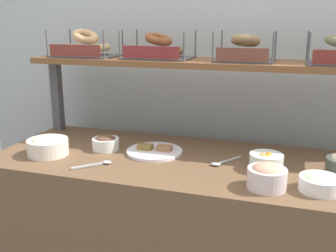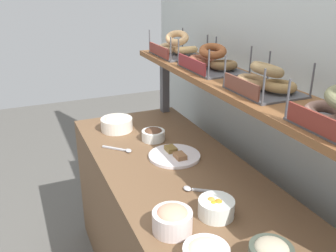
% 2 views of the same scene
% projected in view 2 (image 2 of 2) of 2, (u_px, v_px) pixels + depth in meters
% --- Properties ---
extents(back_wall, '(3.00, 0.06, 2.40)m').
position_uv_depth(back_wall, '(281.00, 90.00, 1.83)').
color(back_wall, '#B5BDBB').
rests_on(back_wall, ground_plane).
extents(deli_counter, '(1.80, 0.70, 0.85)m').
position_uv_depth(deli_counter, '(180.00, 244.00, 1.92)').
color(deli_counter, brown).
rests_on(deli_counter, ground_plane).
extents(shelf_riser_left, '(0.05, 0.05, 0.40)m').
position_uv_depth(shelf_riser_left, '(165.00, 84.00, 2.50)').
color(shelf_riser_left, '#4C4C51').
rests_on(shelf_riser_left, deli_counter).
extents(upper_shelf, '(1.76, 0.32, 0.03)m').
position_uv_depth(upper_shelf, '(235.00, 83.00, 1.71)').
color(upper_shelf, brown).
rests_on(upper_shelf, shelf_riser_left).
extents(bowl_potato_salad, '(0.19, 0.19, 0.10)m').
position_uv_depth(bowl_potato_salad, '(117.00, 123.00, 2.24)').
color(bowl_potato_salad, white).
rests_on(bowl_potato_salad, deli_counter).
extents(bowl_lox_spread, '(0.15, 0.15, 0.10)m').
position_uv_depth(bowl_lox_spread, '(172.00, 219.00, 1.34)').
color(bowl_lox_spread, silver).
rests_on(bowl_lox_spread, deli_counter).
extents(bowl_chocolate_spread, '(0.13, 0.13, 0.07)m').
position_uv_depth(bowl_chocolate_spread, '(153.00, 134.00, 2.11)').
color(bowl_chocolate_spread, white).
rests_on(bowl_chocolate_spread, deli_counter).
extents(bowl_fruit_salad, '(0.14, 0.14, 0.08)m').
position_uv_depth(bowl_fruit_salad, '(216.00, 208.00, 1.43)').
color(bowl_fruit_salad, white).
rests_on(bowl_fruit_salad, deli_counter).
extents(serving_plate_white, '(0.27, 0.27, 0.04)m').
position_uv_depth(serving_plate_white, '(175.00, 155.00, 1.91)').
color(serving_plate_white, white).
rests_on(serving_plate_white, deli_counter).
extents(serving_spoon_near_plate, '(0.14, 0.13, 0.01)m').
position_uv_depth(serving_spoon_near_plate, '(122.00, 149.00, 1.99)').
color(serving_spoon_near_plate, '#B7B7BC').
rests_on(serving_spoon_near_plate, deli_counter).
extents(serving_spoon_by_edge, '(0.12, 0.15, 0.01)m').
position_uv_depth(serving_spoon_by_edge, '(196.00, 190.00, 1.61)').
color(serving_spoon_by_edge, '#B7B7BC').
rests_on(serving_spoon_by_edge, deli_counter).
extents(bagel_basket_plain, '(0.34, 0.25, 0.15)m').
position_uv_depth(bagel_basket_plain, '(176.00, 47.00, 2.22)').
color(bagel_basket_plain, '#4C4C51').
rests_on(bagel_basket_plain, upper_shelf).
extents(bagel_basket_cinnamon_raisin, '(0.34, 0.25, 0.14)m').
position_uv_depth(bagel_basket_cinnamon_raisin, '(212.00, 61.00, 1.87)').
color(bagel_basket_cinnamon_raisin, '#4C4C51').
rests_on(bagel_basket_cinnamon_raisin, upper_shelf).
extents(bagel_basket_everything, '(0.28, 0.26, 0.14)m').
position_uv_depth(bagel_basket_everything, '(265.00, 82.00, 1.50)').
color(bagel_basket_everything, '#4C4C51').
rests_on(bagel_basket_everything, upper_shelf).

